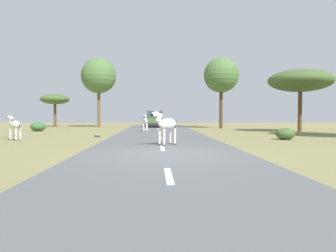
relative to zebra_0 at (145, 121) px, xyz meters
name	(u,v)px	position (x,y,z in m)	size (l,w,h in m)	color
ground_plane	(168,156)	(1.21, -15.36, -0.86)	(90.00, 90.00, 0.00)	olive
road	(164,155)	(1.08, -15.36, -0.84)	(6.00, 64.00, 0.05)	#56595B
lane_markings	(165,158)	(1.08, -16.36, -0.81)	(0.16, 56.00, 0.01)	silver
zebra_0	(145,121)	(0.00, 0.00, 0.00)	(0.44, 1.45, 1.36)	silver
zebra_1	(14,125)	(-6.90, -8.27, -0.03)	(1.22, 1.13, 1.40)	silver
zebra_2	(166,124)	(1.26, -11.94, 0.11)	(1.32, 1.30, 1.55)	silver
car_0	(155,120)	(0.77, 9.71, -0.01)	(2.04, 4.35, 1.74)	#476B38
tree_0	(300,81)	(12.45, -0.39, 3.24)	(5.10, 5.10, 5.01)	brown
tree_1	(221,75)	(7.49, 6.84, 4.50)	(3.55, 3.55, 7.17)	#4C3823
tree_3	(99,76)	(-5.37, 10.09, 4.74)	(3.83, 3.83, 7.55)	brown
tree_6	(55,100)	(-10.52, 11.41, 2.22)	(3.20, 3.20, 3.68)	brown
bush_0	(285,134)	(8.09, -8.36, -0.54)	(1.09, 0.98, 0.65)	#425B2D
bush_1	(38,127)	(-9.04, 1.63, -0.48)	(1.27, 1.14, 0.76)	#386633
rock_2	(98,135)	(-2.83, -5.70, -0.75)	(0.42, 0.44, 0.23)	gray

